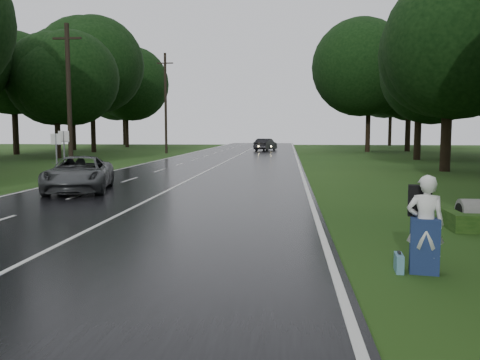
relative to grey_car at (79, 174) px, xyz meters
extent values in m
plane|color=#224213|center=(3.58, -9.22, -0.75)|extent=(160.00, 160.00, 0.00)
cube|color=black|center=(3.58, 10.78, -0.73)|extent=(12.00, 140.00, 0.04)
cube|color=silver|center=(3.58, 10.78, -0.71)|extent=(0.12, 140.00, 0.01)
imported|color=#414445|center=(0.00, 0.00, 0.00)|extent=(3.55, 5.56, 1.43)
imported|color=black|center=(5.82, 42.53, 0.04)|extent=(2.82, 4.82, 1.50)
imported|color=silver|center=(10.97, -10.83, 0.12)|extent=(0.71, 0.53, 1.76)
cube|color=navy|center=(10.97, -10.83, -0.26)|extent=(0.54, 0.41, 0.98)
cube|color=black|center=(10.93, -10.58, 0.51)|extent=(0.43, 0.28, 0.56)
cube|color=teal|center=(10.55, -10.77, -0.59)|extent=(0.17, 0.46, 0.32)
camera|label=1|loc=(8.54, -19.78, 1.77)|focal=37.46mm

